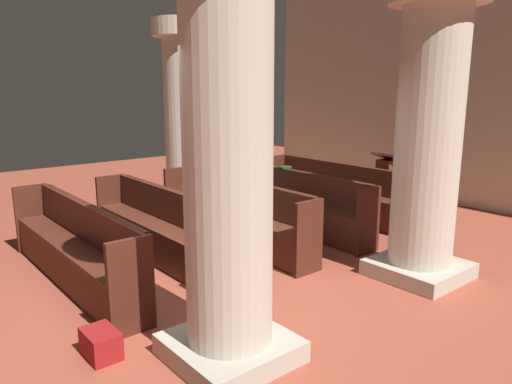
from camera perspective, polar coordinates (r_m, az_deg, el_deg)
ground_plane at (r=5.52m, az=-7.27°, el=-11.42°), size 19.20×19.20×0.00m
back_wall at (r=9.75m, az=24.72°, el=11.46°), size 10.00×0.16×4.50m
pew_row_0 at (r=8.43m, az=9.66°, el=0.36°), size 3.10×0.46×0.91m
pew_row_1 at (r=7.62m, az=4.07°, el=-0.77°), size 3.10×0.46×0.91m
pew_row_2 at (r=6.91m, az=-2.74°, el=-2.13°), size 3.10×0.47×0.91m
pew_row_3 at (r=6.32m, az=-10.99°, el=-3.74°), size 3.10×0.46×0.91m
pew_row_4 at (r=5.89m, az=-20.72°, el=-5.53°), size 3.10×0.46×0.91m
pillar_aisle_side at (r=5.79m, az=19.71°, el=7.07°), size 1.06×1.06×3.37m
pillar_far_side at (r=9.03m, az=-8.44°, el=9.31°), size 1.06×1.06×3.37m
pillar_aisle_rear at (r=3.69m, az=-3.36°, el=5.13°), size 1.01×1.01×3.37m
lectern at (r=8.91m, az=15.02°, el=0.52°), size 0.48×0.45×1.08m
hymn_book at (r=7.91m, az=3.41°, el=2.92°), size 0.13×0.20×0.03m
kneeler_box_red at (r=4.42m, az=-17.80°, el=-16.64°), size 0.36×0.25×0.23m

